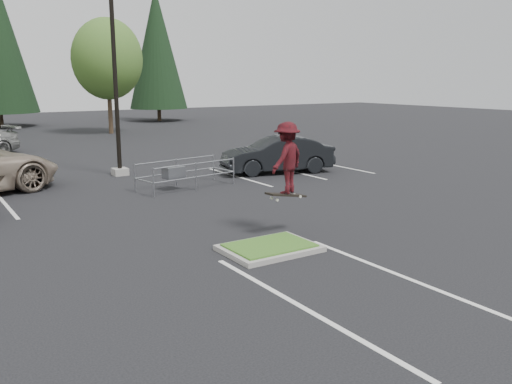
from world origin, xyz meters
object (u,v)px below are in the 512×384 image
conif_c (157,48)px  cart_corral (177,172)px  skateboarder (286,158)px  car_r_charc (277,154)px  light_pole (114,65)px  decid_c (107,62)px

conif_c → cart_corral: 34.60m
skateboarder → car_r_charc: (5.30, 7.92, -1.22)m
conif_c → cart_corral: (-12.74, -31.57, -6.20)m
skateboarder → car_r_charc: skateboarder is taller
light_pole → skateboarder: (0.70, -11.00, -2.55)m
cart_corral → car_r_charc: car_r_charc is taller
conif_c → cart_corral: bearing=-112.0°
light_pole → skateboarder: size_ratio=5.00×
decid_c → conif_c: conif_c is taller
light_pole → cart_corral: (0.76, -4.07, -3.91)m
skateboarder → car_r_charc: 9.61m
decid_c → cart_corral: (-4.73, -21.90, -4.60)m
conif_c → car_r_charc: bearing=-103.8°
car_r_charc → cart_corral: bearing=-64.6°
decid_c → car_r_charc: bearing=-88.6°
decid_c → conif_c: (8.01, 9.67, 1.59)m
decid_c → skateboarder: (-4.79, -28.83, -3.24)m
cart_corral → car_r_charc: size_ratio=0.79×
light_pole → conif_c: bearing=63.9°
cart_corral → car_r_charc: (5.24, 0.99, 0.14)m
cart_corral → skateboarder: (-0.06, -6.93, 1.36)m
car_r_charc → decid_c: bearing=-163.9°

